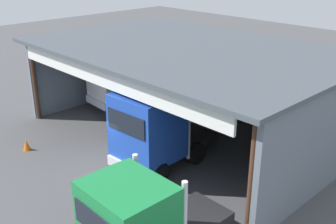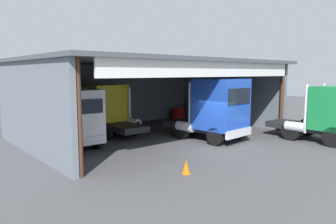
{
  "view_description": "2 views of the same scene",
  "coord_description": "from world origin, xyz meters",
  "px_view_note": "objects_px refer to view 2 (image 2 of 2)",
  "views": [
    {
      "loc": [
        14.03,
        -9.94,
        9.43
      ],
      "look_at": [
        0.0,
        3.57,
        1.62
      ],
      "focal_mm": 43.78,
      "sensor_mm": 36.0,
      "label": 1
    },
    {
      "loc": [
        -12.79,
        -11.03,
        4.05
      ],
      "look_at": [
        0.0,
        3.57,
        1.62
      ],
      "focal_mm": 33.61,
      "sensor_mm": 36.0,
      "label": 2
    }
  ],
  "objects_px": {
    "traffic_cone": "(186,167)",
    "tool_cart": "(179,113)",
    "truck_blue_center_bay": "(216,108)",
    "truck_yellow_yard_outside": "(107,108)",
    "truck_green_left_bay": "(328,113)",
    "truck_white_right_bay": "(72,117)",
    "oil_drum": "(179,113)"
  },
  "relations": [
    {
      "from": "truck_white_right_bay",
      "to": "truck_green_left_bay",
      "type": "bearing_deg",
      "value": 148.88
    },
    {
      "from": "truck_yellow_yard_outside",
      "to": "traffic_cone",
      "type": "distance_m",
      "value": 9.77
    },
    {
      "from": "truck_yellow_yard_outside",
      "to": "truck_blue_center_bay",
      "type": "bearing_deg",
      "value": -57.99
    },
    {
      "from": "truck_yellow_yard_outside",
      "to": "tool_cart",
      "type": "height_order",
      "value": "truck_yellow_yard_outside"
    },
    {
      "from": "tool_cart",
      "to": "truck_yellow_yard_outside",
      "type": "bearing_deg",
      "value": -167.84
    },
    {
      "from": "oil_drum",
      "to": "tool_cart",
      "type": "xyz_separation_m",
      "value": [
        -0.48,
        -0.42,
        0.04
      ]
    },
    {
      "from": "truck_white_right_bay",
      "to": "oil_drum",
      "type": "distance_m",
      "value": 13.08
    },
    {
      "from": "truck_green_left_bay",
      "to": "oil_drum",
      "type": "distance_m",
      "value": 12.97
    },
    {
      "from": "truck_blue_center_bay",
      "to": "traffic_cone",
      "type": "relative_size",
      "value": 9.66
    },
    {
      "from": "tool_cart",
      "to": "traffic_cone",
      "type": "distance_m",
      "value": 15.09
    },
    {
      "from": "truck_blue_center_bay",
      "to": "oil_drum",
      "type": "relative_size",
      "value": 5.87
    },
    {
      "from": "truck_green_left_bay",
      "to": "truck_white_right_bay",
      "type": "bearing_deg",
      "value": -34.16
    },
    {
      "from": "truck_yellow_yard_outside",
      "to": "tool_cart",
      "type": "relative_size",
      "value": 5.19
    },
    {
      "from": "truck_blue_center_bay",
      "to": "truck_yellow_yard_outside",
      "type": "bearing_deg",
      "value": -61.77
    },
    {
      "from": "traffic_cone",
      "to": "truck_green_left_bay",
      "type": "bearing_deg",
      "value": -7.05
    },
    {
      "from": "truck_yellow_yard_outside",
      "to": "truck_green_left_bay",
      "type": "bearing_deg",
      "value": -52.09
    },
    {
      "from": "truck_green_left_bay",
      "to": "oil_drum",
      "type": "bearing_deg",
      "value": -90.6
    },
    {
      "from": "traffic_cone",
      "to": "tool_cart",
      "type": "bearing_deg",
      "value": 48.02
    },
    {
      "from": "truck_white_right_bay",
      "to": "truck_blue_center_bay",
      "type": "distance_m",
      "value": 8.25
    },
    {
      "from": "truck_white_right_bay",
      "to": "truck_yellow_yard_outside",
      "type": "distance_m",
      "value": 4.33
    },
    {
      "from": "truck_white_right_bay",
      "to": "traffic_cone",
      "type": "relative_size",
      "value": 9.01
    },
    {
      "from": "truck_green_left_bay",
      "to": "tool_cart",
      "type": "distance_m",
      "value": 12.55
    },
    {
      "from": "truck_blue_center_bay",
      "to": "traffic_cone",
      "type": "xyz_separation_m",
      "value": [
        -5.78,
        -3.32,
        -1.66
      ]
    },
    {
      "from": "truck_yellow_yard_outside",
      "to": "truck_blue_center_bay",
      "type": "height_order",
      "value": "truck_blue_center_bay"
    },
    {
      "from": "truck_blue_center_bay",
      "to": "truck_green_left_bay",
      "type": "height_order",
      "value": "truck_blue_center_bay"
    },
    {
      "from": "truck_yellow_yard_outside",
      "to": "truck_blue_center_bay",
      "type": "xyz_separation_m",
      "value": [
        3.82,
        -6.15,
        0.22
      ]
    },
    {
      "from": "truck_blue_center_bay",
      "to": "tool_cart",
      "type": "distance_m",
      "value": 9.11
    },
    {
      "from": "truck_yellow_yard_outside",
      "to": "traffic_cone",
      "type": "xyz_separation_m",
      "value": [
        -1.96,
        -9.47,
        -1.44
      ]
    },
    {
      "from": "truck_yellow_yard_outside",
      "to": "oil_drum",
      "type": "distance_m",
      "value": 8.97
    },
    {
      "from": "truck_white_right_bay",
      "to": "truck_green_left_bay",
      "type": "height_order",
      "value": "truck_green_left_bay"
    },
    {
      "from": "truck_yellow_yard_outside",
      "to": "truck_green_left_bay",
      "type": "distance_m",
      "value": 13.58
    },
    {
      "from": "truck_blue_center_bay",
      "to": "truck_green_left_bay",
      "type": "bearing_deg",
      "value": 130.79
    }
  ]
}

